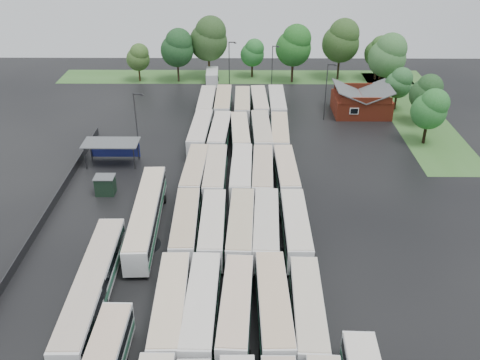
{
  "coord_description": "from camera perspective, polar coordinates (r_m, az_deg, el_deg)",
  "views": [
    {
      "loc": [
        2.49,
        -50.29,
        36.17
      ],
      "look_at": [
        2.0,
        12.0,
        2.5
      ],
      "focal_mm": 40.0,
      "sensor_mm": 36.0,
      "label": 1
    }
  ],
  "objects": [
    {
      "name": "ground",
      "position": [
        61.99,
        -1.95,
        -7.32
      ],
      "size": [
        160.0,
        160.0,
        0.0
      ],
      "primitive_type": "plane",
      "color": "black",
      "rests_on": "ground"
    },
    {
      "name": "brick_building",
      "position": [
        101.48,
        12.78,
        7.92
      ],
      "size": [
        10.07,
        8.6,
        5.39
      ],
      "color": "maroon",
      "rests_on": "ground"
    },
    {
      "name": "wash_shed",
      "position": [
        81.96,
        -13.52,
        3.69
      ],
      "size": [
        8.2,
        4.2,
        3.58
      ],
      "color": "#2D2D30",
      "rests_on": "ground"
    },
    {
      "name": "utility_hut",
      "position": [
        74.29,
        -14.18,
        -0.53
      ],
      "size": [
        2.7,
        2.2,
        2.62
      ],
      "color": "black",
      "rests_on": "ground"
    },
    {
      "name": "grass_strip_north",
      "position": [
        120.64,
        0.2,
        10.95
      ],
      "size": [
        80.0,
        10.0,
        0.01
      ],
      "primitive_type": "cube",
      "color": "#39672A",
      "rests_on": "ground"
    },
    {
      "name": "grass_strip_east",
      "position": [
        104.72,
        18.06,
        6.76
      ],
      "size": [
        10.0,
        50.0,
        0.01
      ],
      "primitive_type": "cube",
      "color": "#39672A",
      "rests_on": "ground"
    },
    {
      "name": "west_fence",
      "position": [
        72.61,
        -19.52,
        -2.75
      ],
      "size": [
        0.1,
        50.0,
        1.2
      ],
      "primitive_type": "cube",
      "color": "#2D2D30",
      "rests_on": "ground"
    },
    {
      "name": "bus_r1c0",
      "position": [
        51.47,
        -7.38,
        -13.42
      ],
      "size": [
        3.24,
        13.48,
        3.73
      ],
      "rotation": [
        0.0,
        0.0,
        0.03
      ],
      "color": "silver",
      "rests_on": "ground"
    },
    {
      "name": "bus_r1c1",
      "position": [
        51.13,
        -4.11,
        -13.55
      ],
      "size": [
        3.07,
        13.47,
        3.74
      ],
      "rotation": [
        0.0,
        0.0,
        -0.02
      ],
      "color": "silver",
      "rests_on": "ground"
    },
    {
      "name": "bus_r1c2",
      "position": [
        51.06,
        -0.43,
        -13.63
      ],
      "size": [
        3.38,
        13.1,
        3.61
      ],
      "rotation": [
        0.0,
        0.0,
        -0.05
      ],
      "color": "silver",
      "rests_on": "ground"
    },
    {
      "name": "bus_r1c3",
      "position": [
        51.18,
        3.59,
        -13.47
      ],
      "size": [
        3.18,
        13.53,
        3.75
      ],
      "rotation": [
        0.0,
        0.0,
        0.02
      ],
      "color": "silver",
      "rests_on": "ground"
    },
    {
      "name": "bus_r1c4",
      "position": [
        51.12,
        7.23,
        -13.84
      ],
      "size": [
        3.15,
        13.16,
        3.64
      ],
      "rotation": [
        0.0,
        0.0,
        -0.03
      ],
      "color": "silver",
      "rests_on": "ground"
    },
    {
      "name": "bus_r2c0",
      "position": [
        62.41,
        -5.81,
        -4.97
      ],
      "size": [
        3.11,
        13.13,
        3.64
      ],
      "rotation": [
        0.0,
        0.0,
        0.03
      ],
      "color": "silver",
      "rests_on": "ground"
    },
    {
      "name": "bus_r2c1",
      "position": [
        61.98,
        -2.93,
        -5.13
      ],
      "size": [
        2.82,
        12.93,
        3.6
      ],
      "rotation": [
        0.0,
        0.0,
        0.0
      ],
      "color": "silver",
      "rests_on": "ground"
    },
    {
      "name": "bus_r2c2",
      "position": [
        61.76,
        0.1,
        -5.16
      ],
      "size": [
        3.28,
        13.4,
        3.71
      ],
      "rotation": [
        0.0,
        0.0,
        -0.03
      ],
      "color": "silver",
      "rests_on": "ground"
    },
    {
      "name": "bus_r2c3",
      "position": [
        61.79,
        2.79,
        -5.16
      ],
      "size": [
        3.4,
        13.52,
        3.73
      ],
      "rotation": [
        0.0,
        0.0,
        -0.04
      ],
      "color": "silver",
      "rests_on": "ground"
    },
    {
      "name": "bus_r2c4",
      "position": [
        62.06,
        5.94,
        -5.16
      ],
      "size": [
        2.86,
        13.25,
        3.68
      ],
      "rotation": [
        0.0,
        0.0,
        -0.0
      ],
      "color": "silver",
      "rests_on": "ground"
    },
    {
      "name": "bus_r3c0",
      "position": [
        73.88,
        -4.81,
        0.72
      ],
      "size": [
        3.19,
        13.0,
        3.59
      ],
      "rotation": [
        0.0,
        0.0,
        -0.04
      ],
      "color": "silver",
      "rests_on": "ground"
    },
    {
      "name": "bus_r3c1",
      "position": [
        73.38,
        -2.63,
        0.61
      ],
      "size": [
        2.9,
        13.1,
        3.64
      ],
      "rotation": [
        0.0,
        0.0,
        -0.01
      ],
      "color": "silver",
      "rests_on": "ground"
    },
    {
      "name": "bus_r3c2",
      "position": [
        73.46,
        0.14,
        0.69
      ],
      "size": [
        3.14,
        13.26,
        3.67
      ],
      "rotation": [
        0.0,
        0.0,
        -0.03
      ],
      "color": "silver",
      "rests_on": "ground"
    },
    {
      "name": "bus_r3c3",
      "position": [
        73.41,
        2.42,
        0.61
      ],
      "size": [
        3.21,
        13.03,
        3.6
      ],
      "rotation": [
        0.0,
        0.0,
        -0.04
      ],
      "color": "silver",
      "rests_on": "ground"
    },
    {
      "name": "bus_r3c4",
      "position": [
        73.83,
        4.95,
        0.67
      ],
      "size": [
        2.99,
        12.8,
        3.55
      ],
      "rotation": [
        0.0,
        0.0,
        0.02
      ],
      "color": "silver",
      "rests_on": "ground"
    },
    {
      "name": "bus_r4c0",
      "position": [
        86.17,
        -4.25,
        4.99
      ],
      "size": [
        3.38,
        13.54,
        3.74
      ],
      "rotation": [
        0.0,
        0.0,
        -0.04
      ],
      "color": "silver",
      "rests_on": "ground"
    },
    {
      "name": "bus_r4c1",
      "position": [
        85.85,
        -2.16,
        4.9
      ],
      "size": [
        3.36,
        13.0,
        3.58
      ],
      "rotation": [
        0.0,
        0.0,
        -0.05
      ],
      "color": "silver",
      "rests_on": "ground"
    },
    {
      "name": "bus_r4c2",
      "position": [
        85.58,
        0.01,
        4.83
      ],
      "size": [
        3.27,
        12.89,
        3.56
      ],
      "rotation": [
        0.0,
        0.0,
        0.04
      ],
      "color": "silver",
      "rests_on": "ground"
    },
    {
      "name": "bus_r4c3",
      "position": [
        85.66,
        2.29,
        4.89
      ],
      "size": [
        3.19,
        13.43,
        3.72
      ],
      "rotation": [
        0.0,
        0.0,
        0.03
      ],
      "color": "silver",
      "rests_on": "ground"
    },
    {
      "name": "bus_r4c4",
      "position": [
        85.84,
        4.25,
        4.82
      ],
      "size": [
        3.18,
        12.85,
        3.55
      ],
      "rotation": [
        0.0,
        0.0,
        -0.04
      ],
      "color": "silver",
      "rests_on": "ground"
    },
    {
      "name": "bus_r5c0",
      "position": [
        98.46,
        -3.58,
        8.02
      ],
      "size": [
        2.89,
        12.99,
        3.61
      ],
      "rotation": [
        0.0,
        0.0,
        -0.01
      ],
      "color": "silver",
      "rests_on": "ground"
    },
    {
      "name": "bus_r5c1",
      "position": [
        98.73,
        -1.8,
        8.12
      ],
      "size": [
        2.84,
        13.01,
        3.62
      ],
      "rotation": [
        0.0,
        0.0,
        -0.01
      ],
      "color": "silver",
      "rests_on": "ground"
    },
    {
      "name": "bus_r5c2",
      "position": [
        98.11,
        0.25,
        7.99
      ],
      "size": [
        2.76,
        12.82,
        3.57
      ],
      "rotation": [
        0.0,
        0.0,
        -0.0
      ],
      "color": "silver",
      "rests_on": "ground"
    },
    {
      "name": "bus_r5c3",
      "position": [
        98.65,
        2.08,
        8.08
      ],
      "size": [
        3.14,
        12.83,
        3.55
      ],
      "rotation": [
        0.0,
        0.0,
        0.03
      ],
      "color": "silver",
      "rests_on": "ground"
    },
    {
      "name": "bus_r5c4",
      "position": [
        98.54,
        3.97,
        8.05
      ],
      "size": [
        2.89,
        13.26,
        3.69
      ],
      "rotation": [
        0.0,
        0.0,
        -0.0
      ],
      "color": "silver",
      "rests_on": "ground"
    },
    {
      "name": "artic_bus_west_b",
      "position": [
        65.09,
        -9.94,
        -3.72
      ],
      "size": [
        3.49,
        19.81,
        3.66
      ],
      "rotation": [
        0.0,
        0.0,
        0.04
      ],
      "color": "silver",
      "rests_on": "ground"
    },
    {
      "name": "artic_bus_west_c",
      "position": [
        55.17,
        -15.44,
        -11.01
      ],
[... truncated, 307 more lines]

